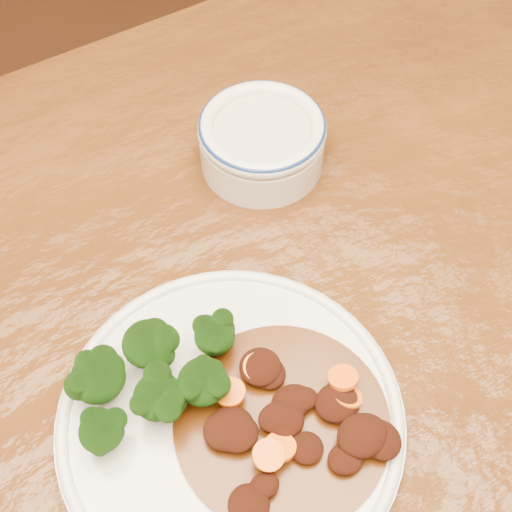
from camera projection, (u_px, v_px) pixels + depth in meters
name	position (u px, v px, depth m)	size (l,w,h in m)	color
dining_table	(251.00, 395.00, 0.68)	(1.58, 1.04, 0.75)	#502D0E
dinner_plate	(231.00, 418.00, 0.57)	(0.28, 0.28, 0.02)	silver
broccoli_florets	(151.00, 376.00, 0.56)	(0.14, 0.09, 0.05)	#78A354
mince_stew	(288.00, 422.00, 0.55)	(0.17, 0.17, 0.03)	#4B2208
dip_bowl	(262.00, 140.00, 0.71)	(0.13, 0.13, 0.06)	silver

